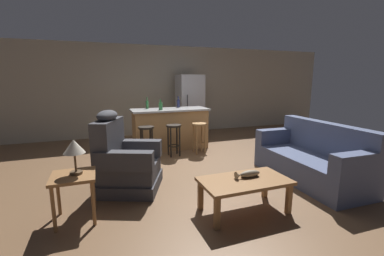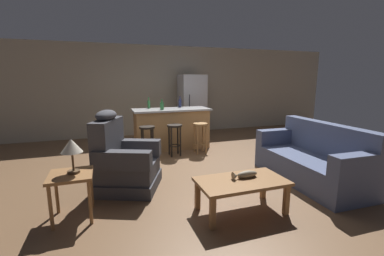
% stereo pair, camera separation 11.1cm
% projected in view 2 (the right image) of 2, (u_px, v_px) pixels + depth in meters
% --- Properties ---
extents(ground_plane, '(12.00, 12.00, 0.00)m').
position_uv_depth(ground_plane, '(190.00, 165.00, 4.96)').
color(ground_plane, brown).
extents(back_wall, '(12.00, 0.05, 2.60)m').
position_uv_depth(back_wall, '(156.00, 91.00, 7.62)').
color(back_wall, '#A89E89').
rests_on(back_wall, ground_plane).
extents(coffee_table, '(1.10, 0.60, 0.42)m').
position_uv_depth(coffee_table, '(241.00, 184.00, 3.16)').
color(coffee_table, olive).
rests_on(coffee_table, ground_plane).
extents(fish_figurine, '(0.34, 0.10, 0.10)m').
position_uv_depth(fish_figurine, '(245.00, 175.00, 3.21)').
color(fish_figurine, '#4C3823').
rests_on(fish_figurine, coffee_table).
extents(couch, '(0.90, 1.92, 0.94)m').
position_uv_depth(couch, '(313.00, 161.00, 4.15)').
color(couch, '#4C5675').
rests_on(couch, ground_plane).
extents(recliner_near_lamp, '(1.10, 1.10, 1.20)m').
position_uv_depth(recliner_near_lamp, '(123.00, 161.00, 3.85)').
color(recliner_near_lamp, '#3D3D42').
rests_on(recliner_near_lamp, ground_plane).
extents(end_table, '(0.48, 0.48, 0.56)m').
position_uv_depth(end_table, '(71.00, 182.00, 2.99)').
color(end_table, olive).
rests_on(end_table, ground_plane).
extents(table_lamp, '(0.24, 0.24, 0.41)m').
position_uv_depth(table_lamp, '(72.00, 147.00, 2.94)').
color(table_lamp, '#4C3823').
rests_on(table_lamp, end_table).
extents(kitchen_island, '(1.80, 0.70, 0.95)m').
position_uv_depth(kitchen_island, '(172.00, 128.00, 6.13)').
color(kitchen_island, '#AD7F4C').
rests_on(kitchen_island, ground_plane).
extents(bar_stool_left, '(0.32, 0.32, 0.68)m').
position_uv_depth(bar_stool_left, '(147.00, 136.00, 5.32)').
color(bar_stool_left, black).
rests_on(bar_stool_left, ground_plane).
extents(bar_stool_middle, '(0.32, 0.32, 0.68)m').
position_uv_depth(bar_stool_middle, '(175.00, 134.00, 5.51)').
color(bar_stool_middle, black).
rests_on(bar_stool_middle, ground_plane).
extents(bar_stool_right, '(0.32, 0.32, 0.68)m').
position_uv_depth(bar_stool_right, '(200.00, 132.00, 5.70)').
color(bar_stool_right, '#A87A47').
rests_on(bar_stool_right, ground_plane).
extents(refrigerator, '(0.70, 0.69, 1.76)m').
position_uv_depth(refrigerator, '(192.00, 105.00, 7.46)').
color(refrigerator, '#B7B7BC').
rests_on(refrigerator, ground_plane).
extents(bottle_tall_green, '(0.09, 0.09, 0.24)m').
position_uv_depth(bottle_tall_green, '(162.00, 106.00, 5.85)').
color(bottle_tall_green, '#2D6B38').
rests_on(bottle_tall_green, kitchen_island).
extents(bottle_short_amber, '(0.08, 0.08, 0.27)m').
position_uv_depth(bottle_short_amber, '(180.00, 103.00, 6.35)').
color(bottle_short_amber, '#23284C').
rests_on(bottle_short_amber, kitchen_island).
extents(bottle_wine_dark, '(0.06, 0.06, 0.27)m').
position_uv_depth(bottle_wine_dark, '(149.00, 104.00, 6.08)').
color(bottle_wine_dark, '#2D6B38').
rests_on(bottle_wine_dark, kitchen_island).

